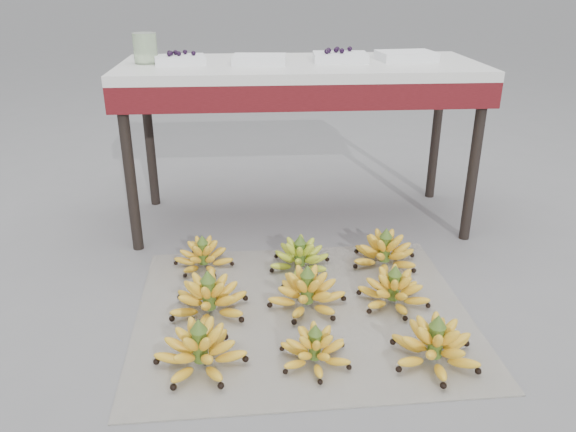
{
  "coord_description": "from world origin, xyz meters",
  "views": [
    {
      "loc": [
        -0.24,
        -1.8,
        1.19
      ],
      "look_at": [
        -0.1,
        0.24,
        0.3
      ],
      "focal_mm": 35.0,
      "sensor_mm": 36.0,
      "label": 1
    }
  ],
  "objects": [
    {
      "name": "bunch_mid_center",
      "position": [
        -0.04,
        0.04,
        0.07
      ],
      "size": [
        0.35,
        0.35,
        0.18
      ],
      "rotation": [
        0.0,
        0.0,
        -0.2
      ],
      "color": "yellow",
      "rests_on": "newspaper_mat"
    },
    {
      "name": "bunch_front_right",
      "position": [
        0.35,
        -0.32,
        0.07
      ],
      "size": [
        0.32,
        0.32,
        0.18
      ],
      "rotation": [
        0.0,
        0.0,
        -0.09
      ],
      "color": "yellow",
      "rests_on": "newspaper_mat"
    },
    {
      "name": "bunch_back_left",
      "position": [
        -0.46,
        0.39,
        0.06
      ],
      "size": [
        0.34,
        0.34,
        0.15
      ],
      "rotation": [
        0.0,
        0.0,
        -0.43
      ],
      "color": "yellow",
      "rests_on": "newspaper_mat"
    },
    {
      "name": "ground",
      "position": [
        0.0,
        0.0,
        0.0
      ],
      "size": [
        60.0,
        60.0,
        0.0
      ],
      "primitive_type": "plane",
      "color": "slate",
      "rests_on": "ground"
    },
    {
      "name": "bunch_back_center",
      "position": [
        -0.04,
        0.35,
        0.06
      ],
      "size": [
        0.32,
        0.32,
        0.16
      ],
      "rotation": [
        0.0,
        0.0,
        0.23
      ],
      "color": "olive",
      "rests_on": "newspaper_mat"
    },
    {
      "name": "vendor_table",
      "position": [
        0.01,
        0.89,
        0.71
      ],
      "size": [
        1.68,
        0.67,
        0.81
      ],
      "color": "black",
      "rests_on": "ground"
    },
    {
      "name": "bunch_mid_left",
      "position": [
        -0.41,
        0.03,
        0.07
      ],
      "size": [
        0.32,
        0.32,
        0.18
      ],
      "rotation": [
        0.0,
        0.0,
        0.06
      ],
      "color": "yellow",
      "rests_on": "newspaper_mat"
    },
    {
      "name": "bunch_front_left",
      "position": [
        -0.42,
        -0.28,
        0.07
      ],
      "size": [
        0.36,
        0.36,
        0.18
      ],
      "rotation": [
        0.0,
        0.0,
        -0.26
      ],
      "color": "yellow",
      "rests_on": "newspaper_mat"
    },
    {
      "name": "bunch_front_center",
      "position": [
        -0.05,
        -0.29,
        0.06
      ],
      "size": [
        0.32,
        0.32,
        0.15
      ],
      "rotation": [
        0.0,
        0.0,
        0.38
      ],
      "color": "yellow",
      "rests_on": "newspaper_mat"
    },
    {
      "name": "tray_far_right",
      "position": [
        0.51,
        0.91,
        0.83
      ],
      "size": [
        0.28,
        0.21,
        0.04
      ],
      "color": "white",
      "rests_on": "vendor_table"
    },
    {
      "name": "tray_right",
      "position": [
        0.19,
        0.9,
        0.83
      ],
      "size": [
        0.26,
        0.19,
        0.06
      ],
      "color": "white",
      "rests_on": "vendor_table"
    },
    {
      "name": "bunch_back_right",
      "position": [
        0.34,
        0.36,
        0.07
      ],
      "size": [
        0.33,
        0.33,
        0.18
      ],
      "rotation": [
        0.0,
        0.0,
        -0.15
      ],
      "color": "yellow",
      "rests_on": "newspaper_mat"
    },
    {
      "name": "glass_jar",
      "position": [
        -0.71,
        0.9,
        0.87
      ],
      "size": [
        0.12,
        0.12,
        0.14
      ],
      "primitive_type": "cylinder",
      "rotation": [
        0.0,
        0.0,
        0.14
      ],
      "color": "#D5F2C0",
      "rests_on": "vendor_table"
    },
    {
      "name": "newspaper_mat",
      "position": [
        -0.06,
        0.01,
        0.0
      ],
      "size": [
        1.28,
        1.08,
        0.01
      ],
      "primitive_type": "cube",
      "rotation": [
        0.0,
        0.0,
        0.03
      ],
      "color": "beige",
      "rests_on": "ground"
    },
    {
      "name": "bunch_mid_right",
      "position": [
        0.3,
        0.04,
        0.06
      ],
      "size": [
        0.32,
        0.32,
        0.17
      ],
      "rotation": [
        0.0,
        0.0,
        0.18
      ],
      "color": "yellow",
      "rests_on": "newspaper_mat"
    },
    {
      "name": "tray_left",
      "position": [
        -0.19,
        0.86,
        0.82
      ],
      "size": [
        0.26,
        0.19,
        0.04
      ],
      "color": "white",
      "rests_on": "vendor_table"
    },
    {
      "name": "tray_far_left",
      "position": [
        -0.55,
        0.88,
        0.83
      ],
      "size": [
        0.25,
        0.2,
        0.06
      ],
      "color": "white",
      "rests_on": "vendor_table"
    }
  ]
}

